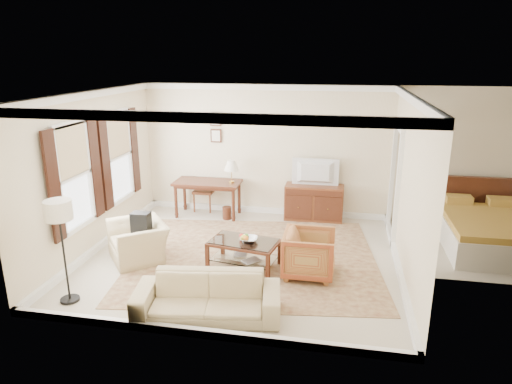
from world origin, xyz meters
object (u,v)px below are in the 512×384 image
(club_armchair, at_px, (138,235))
(striped_armchair, at_px, (309,252))
(sideboard, at_px, (314,202))
(writing_desk, at_px, (208,186))
(coffee_table, at_px, (244,247))
(sofa, at_px, (207,291))
(tv, at_px, (315,164))

(club_armchair, bearing_deg, striped_armchair, 49.81)
(sideboard, xyz_separation_m, striped_armchair, (0.10, -2.70, 0.03))
(writing_desk, distance_m, striped_armchair, 3.52)
(writing_desk, distance_m, club_armchair, 2.50)
(coffee_table, relative_size, striped_armchair, 1.48)
(sofa, bearing_deg, sideboard, 65.74)
(sideboard, relative_size, tv, 1.32)
(writing_desk, height_order, tv, tv)
(tv, distance_m, sofa, 4.42)
(writing_desk, height_order, sideboard, writing_desk)
(striped_armchair, bearing_deg, sofa, 139.11)
(sideboard, relative_size, striped_armchair, 1.50)
(writing_desk, xyz_separation_m, sofa, (1.17, -4.00, -0.30))
(tv, bearing_deg, club_armchair, 41.61)
(coffee_table, bearing_deg, writing_desk, 119.22)
(tv, bearing_deg, sofa, 74.12)
(striped_armchair, bearing_deg, tv, 2.07)
(writing_desk, bearing_deg, tv, 4.21)
(coffee_table, bearing_deg, sideboard, 68.65)
(club_armchair, xyz_separation_m, sofa, (1.74, -1.58, -0.06))
(striped_armchair, distance_m, sofa, 1.97)
(striped_armchair, xyz_separation_m, club_armchair, (-3.02, 0.08, 0.03))
(sideboard, height_order, coffee_table, sideboard)
(writing_desk, distance_m, tv, 2.43)
(tv, height_order, club_armchair, tv)
(coffee_table, xyz_separation_m, sofa, (-0.17, -1.60, 0.02))
(sideboard, relative_size, club_armchair, 1.22)
(sideboard, height_order, tv, tv)
(tv, height_order, coffee_table, tv)
(coffee_table, distance_m, club_armchair, 1.91)
(sideboard, xyz_separation_m, sofa, (-1.19, -4.19, 0.00))
(sideboard, distance_m, coffee_table, 2.78)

